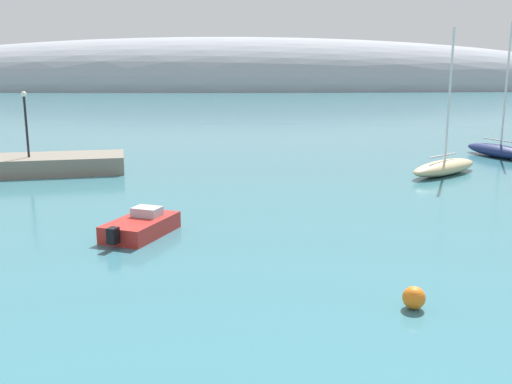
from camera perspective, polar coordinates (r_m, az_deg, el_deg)
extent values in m
cube|color=gray|center=(42.87, -24.34, 2.43)|extent=(17.20, 7.82, 1.21)
ellipsoid|color=#999EA8|center=(221.85, -2.96, 10.23)|extent=(322.45, 54.47, 39.64)
ellipsoid|color=navy|center=(51.09, 23.42, 3.80)|extent=(4.25, 7.81, 1.04)
cylinder|color=silver|center=(50.69, 23.93, 9.86)|extent=(0.16, 0.16, 9.78)
cube|color=silver|center=(51.23, 23.24, 4.82)|extent=(1.14, 3.27, 0.10)
ellipsoid|color=#C6B284|center=(41.06, 18.47, 2.36)|extent=(6.68, 6.14, 1.01)
cylinder|color=silver|center=(40.58, 18.93, 9.22)|extent=(0.15, 0.15, 8.82)
cube|color=silver|center=(40.65, 18.32, 3.50)|extent=(2.53, 2.21, 0.10)
cube|color=red|center=(25.06, -11.53, -3.48)|extent=(3.17, 4.10, 0.73)
cube|color=black|center=(23.36, -14.21, -4.29)|extent=(0.50, 0.54, 0.66)
cube|color=#B2B7C1|center=(25.37, -10.94, -1.95)|extent=(1.42, 1.24, 0.40)
sphere|color=orange|center=(17.83, 15.64, -10.23)|extent=(0.69, 0.69, 0.69)
cylinder|color=black|center=(41.75, -22.14, 6.07)|extent=(0.16, 0.16, 4.11)
sphere|color=#EAEACC|center=(41.62, -22.38, 9.12)|extent=(0.36, 0.36, 0.36)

